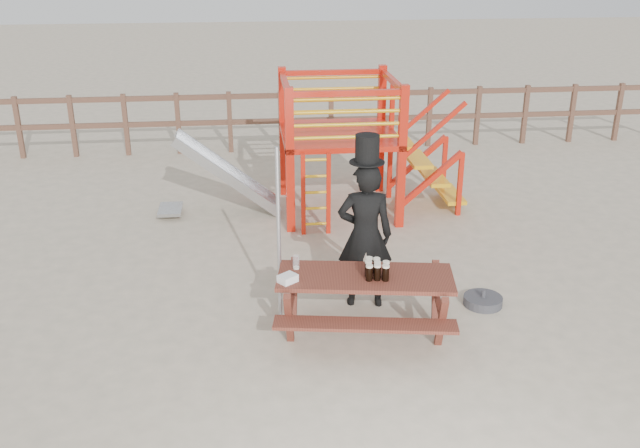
# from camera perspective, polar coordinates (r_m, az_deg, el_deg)

# --- Properties ---
(ground) EXTENTS (60.00, 60.00, 0.00)m
(ground) POSITION_cam_1_polar(r_m,az_deg,el_deg) (7.98, 3.44, -8.05)
(ground) COLOR #C4B298
(ground) RESTS_ON ground
(back_fence) EXTENTS (15.09, 0.09, 1.20)m
(back_fence) POSITION_cam_1_polar(r_m,az_deg,el_deg) (14.23, -1.13, 8.83)
(back_fence) COLOR brown
(back_fence) RESTS_ON ground
(playground_fort) EXTENTS (4.71, 1.84, 2.10)m
(playground_fort) POSITION_cam_1_polar(r_m,az_deg,el_deg) (10.87, 1.13, 6.45)
(playground_fort) COLOR red
(playground_fort) RESTS_ON ground
(picnic_table) EXTENTS (2.01, 1.53, 0.71)m
(picnic_table) POSITION_cam_1_polar(r_m,az_deg,el_deg) (7.58, 3.60, -5.90)
(picnic_table) COLOR brown
(picnic_table) RESTS_ON ground
(man_with_hat) EXTENTS (0.67, 0.48, 2.03)m
(man_with_hat) POSITION_cam_1_polar(r_m,az_deg,el_deg) (8.03, 3.63, -0.60)
(man_with_hat) COLOR black
(man_with_hat) RESTS_ON ground
(metal_pole) EXTENTS (0.04, 0.04, 2.01)m
(metal_pole) POSITION_cam_1_polar(r_m,az_deg,el_deg) (7.64, -3.31, -1.06)
(metal_pole) COLOR #B2B2B7
(metal_pole) RESTS_ON ground
(parasol_base) EXTENTS (0.45, 0.45, 0.19)m
(parasol_base) POSITION_cam_1_polar(r_m,az_deg,el_deg) (8.56, 12.90, -6.00)
(parasol_base) COLOR #38383D
(parasol_base) RESTS_ON ground
(paper_bag) EXTENTS (0.23, 0.22, 0.08)m
(paper_bag) POSITION_cam_1_polar(r_m,az_deg,el_deg) (7.30, -2.60, -4.38)
(paper_bag) COLOR white
(paper_bag) RESTS_ON picnic_table
(stout_pints) EXTENTS (0.26, 0.28, 0.17)m
(stout_pints) POSITION_cam_1_polar(r_m,az_deg,el_deg) (7.41, 4.51, -3.63)
(stout_pints) COLOR black
(stout_pints) RESTS_ON picnic_table
(empty_glasses) EXTENTS (0.07, 0.07, 0.15)m
(empty_glasses) POSITION_cam_1_polar(r_m,az_deg,el_deg) (7.57, -1.93, -3.12)
(empty_glasses) COLOR silver
(empty_glasses) RESTS_ON picnic_table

